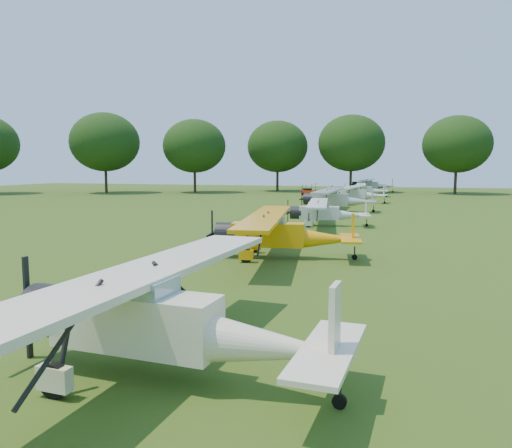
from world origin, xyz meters
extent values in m
plane|color=#2E4912|center=(0.00, 0.00, 0.00)|extent=(160.00, 160.00, 0.00)
cylinder|color=black|center=(14.28, 56.21, 2.25)|extent=(0.44, 0.44, 4.51)
ellipsoid|color=black|center=(14.28, 56.21, 7.77)|extent=(10.52, 10.52, 8.94)
cylinder|color=black|center=(-2.12, 56.74, 2.37)|extent=(0.44, 0.44, 4.74)
ellipsoid|color=black|center=(-2.12, 56.74, 8.16)|extent=(11.05, 11.05, 9.39)
cylinder|color=black|center=(-14.75, 56.54, 2.24)|extent=(0.44, 0.44, 4.49)
ellipsoid|color=black|center=(-14.75, 56.54, 7.73)|extent=(10.47, 10.47, 8.90)
cylinder|color=black|center=(-26.90, 48.50, 2.22)|extent=(0.44, 0.44, 4.44)
ellipsoid|color=black|center=(-26.90, 48.50, 7.65)|extent=(10.36, 10.36, 8.80)
cylinder|color=black|center=(-40.16, 42.92, 2.39)|extent=(0.44, 0.44, 4.77)
ellipsoid|color=black|center=(-40.16, 42.92, 8.22)|extent=(11.14, 11.14, 9.47)
cube|color=#F2E7C8|center=(1.15, -19.32, 1.19)|extent=(3.69, 1.29, 1.19)
cone|color=#F2E7C8|center=(4.21, -19.50, 1.02)|extent=(3.24, 1.21, 1.02)
cube|color=#8CA5B2|center=(1.03, -19.31, 1.82)|extent=(1.88, 1.15, 0.62)
cylinder|color=black|center=(-1.01, -19.19, 1.19)|extent=(1.09, 1.24, 1.18)
cube|color=black|center=(-1.75, -19.15, 1.19)|extent=(0.08, 0.14, 2.39)
cube|color=#F2E7C8|center=(1.03, -19.31, 2.10)|extent=(2.36, 12.12, 0.16)
cube|color=#F2E7C8|center=(5.34, -19.57, 1.59)|extent=(0.15, 0.63, 1.48)
cube|color=#F2E7C8|center=(5.23, -19.56, 1.08)|extent=(1.15, 3.23, 0.10)
cylinder|color=black|center=(0.15, -20.69, 0.34)|extent=(0.69, 0.22, 0.68)
cylinder|color=black|center=(0.32, -17.85, 0.34)|extent=(0.69, 0.22, 0.68)
cylinder|color=black|center=(5.46, -19.58, 0.14)|extent=(0.28, 0.11, 0.27)
cube|color=#F19E0A|center=(0.27, -5.38, 1.14)|extent=(3.58, 1.54, 1.14)
cone|color=#F19E0A|center=(3.16, -4.94, 0.97)|extent=(3.14, 1.42, 0.97)
cube|color=#8CA5B2|center=(0.17, -5.40, 1.73)|extent=(1.86, 1.24, 0.60)
cylinder|color=black|center=(-1.76, -5.69, 1.14)|extent=(1.13, 1.26, 1.13)
cube|color=black|center=(-2.45, -5.80, 1.14)|extent=(0.08, 0.14, 2.27)
cube|color=#F19E0A|center=(0.17, -5.40, 2.00)|extent=(3.27, 11.57, 0.15)
cube|color=#F19E0A|center=(4.23, -4.78, 1.51)|extent=(0.20, 0.60, 1.41)
cube|color=#F19E0A|center=(4.13, -4.80, 1.03)|extent=(1.36, 3.13, 0.10)
cylinder|color=black|center=(-0.38, -6.85, 0.32)|extent=(0.67, 0.27, 0.65)
cylinder|color=black|center=(-0.78, -4.18, 0.32)|extent=(0.67, 0.27, 0.65)
cylinder|color=black|center=(4.34, -4.77, 0.13)|extent=(0.27, 0.12, 0.26)
cube|color=silver|center=(0.53, 8.18, 0.96)|extent=(3.01, 1.26, 0.96)
cone|color=silver|center=(2.96, 8.52, 0.82)|extent=(2.64, 1.16, 0.82)
cube|color=#8CA5B2|center=(0.44, 8.17, 1.46)|extent=(1.56, 1.03, 0.50)
cylinder|color=black|center=(-1.19, 7.94, 0.96)|extent=(0.94, 1.05, 0.95)
cube|color=black|center=(-1.78, 7.86, 0.96)|extent=(0.07, 0.12, 1.91)
cube|color=silver|center=(0.44, 8.17, 1.69)|extent=(2.64, 9.75, 0.13)
cube|color=silver|center=(3.87, 8.65, 1.28)|extent=(0.16, 0.51, 1.18)
cube|color=silver|center=(3.78, 8.63, 0.87)|extent=(1.12, 2.63, 0.08)
cylinder|color=black|center=(-0.04, 6.95, 0.27)|extent=(0.56, 0.22, 0.55)
cylinder|color=black|center=(-0.35, 9.21, 0.27)|extent=(0.56, 0.22, 0.55)
cylinder|color=black|center=(3.96, 8.66, 0.11)|extent=(0.23, 0.10, 0.22)
cube|color=silver|center=(-0.41, 20.43, 1.15)|extent=(3.52, 1.05, 1.15)
cone|color=silver|center=(2.56, 20.43, 0.99)|extent=(3.08, 1.00, 0.99)
cube|color=#8CA5B2|center=(-0.52, 20.43, 1.76)|extent=(1.76, 1.01, 0.60)
cylinder|color=black|center=(-2.50, 20.44, 1.15)|extent=(0.99, 1.15, 1.14)
cube|color=black|center=(-3.21, 20.44, 1.15)|extent=(0.07, 0.13, 2.31)
cube|color=silver|center=(-0.52, 20.43, 2.03)|extent=(1.62, 11.65, 0.15)
cube|color=silver|center=(3.66, 20.42, 1.54)|extent=(0.11, 0.60, 1.43)
cube|color=silver|center=(3.55, 20.42, 1.04)|extent=(0.94, 3.08, 0.10)
cylinder|color=black|center=(-1.29, 19.06, 0.33)|extent=(0.66, 0.18, 0.66)
cylinder|color=black|center=(-1.28, 21.81, 0.33)|extent=(0.66, 0.18, 0.66)
cylinder|color=black|center=(3.77, 20.42, 0.13)|extent=(0.26, 0.09, 0.26)
cube|color=silver|center=(0.58, 32.83, 1.05)|extent=(3.27, 1.28, 1.05)
cone|color=silver|center=(3.25, 32.54, 0.90)|extent=(2.87, 1.18, 0.90)
cube|color=#8CA5B2|center=(0.48, 32.84, 1.60)|extent=(1.68, 1.08, 0.55)
cylinder|color=black|center=(-1.31, 33.02, 1.05)|extent=(1.00, 1.13, 1.04)
cube|color=black|center=(-1.95, 33.09, 1.05)|extent=(0.07, 0.13, 2.09)
cube|color=silver|center=(0.48, 32.84, 1.84)|extent=(2.55, 10.66, 0.14)
cube|color=silver|center=(4.24, 32.44, 1.40)|extent=(0.16, 0.56, 1.30)
cube|color=silver|center=(4.14, 32.45, 0.95)|extent=(1.14, 2.87, 0.09)
cylinder|color=black|center=(-0.35, 31.67, 0.30)|extent=(0.61, 0.22, 0.60)
cylinder|color=black|center=(-0.09, 34.15, 0.30)|extent=(0.61, 0.22, 0.60)
cylinder|color=black|center=(4.34, 32.43, 0.12)|extent=(0.25, 0.10, 0.24)
cube|color=silver|center=(0.66, 44.82, 0.97)|extent=(3.00, 1.07, 0.97)
cone|color=silver|center=(3.14, 44.98, 0.83)|extent=(2.63, 1.00, 0.83)
cube|color=#8CA5B2|center=(0.56, 44.81, 1.47)|extent=(1.53, 0.94, 0.51)
cylinder|color=black|center=(-1.09, 44.71, 0.97)|extent=(0.89, 1.01, 0.96)
cube|color=black|center=(-1.69, 44.67, 0.97)|extent=(0.06, 0.11, 1.94)
cube|color=silver|center=(0.56, 44.81, 1.71)|extent=(1.97, 9.84, 0.13)
cube|color=silver|center=(4.06, 45.04, 1.29)|extent=(0.13, 0.51, 1.20)
cube|color=silver|center=(3.97, 45.04, 0.88)|extent=(0.95, 2.63, 0.08)
cylinder|color=black|center=(-0.01, 43.62, 0.28)|extent=(0.56, 0.18, 0.55)
cylinder|color=black|center=(-0.16, 45.92, 0.28)|extent=(0.56, 0.18, 0.55)
cylinder|color=black|center=(4.15, 45.05, 0.11)|extent=(0.23, 0.09, 0.22)
cube|color=silver|center=(0.58, 58.53, 1.15)|extent=(3.53, 1.11, 1.15)
cone|color=silver|center=(3.54, 58.47, 0.99)|extent=(3.09, 1.05, 0.99)
cube|color=#8CA5B2|center=(0.47, 58.53, 1.75)|extent=(1.77, 1.04, 0.60)
cylinder|color=black|center=(-1.50, 58.57, 1.15)|extent=(1.01, 1.16, 1.14)
cube|color=black|center=(-2.21, 58.59, 1.15)|extent=(0.07, 0.13, 2.30)
cube|color=silver|center=(0.47, 58.53, 2.03)|extent=(1.82, 11.65, 0.15)
cube|color=silver|center=(4.64, 58.45, 1.53)|extent=(0.12, 0.60, 1.42)
cube|color=silver|center=(4.53, 58.45, 1.04)|extent=(0.99, 3.09, 0.10)
cylinder|color=black|center=(-0.32, 57.18, 0.33)|extent=(0.66, 0.19, 0.66)
cylinder|color=black|center=(-0.27, 59.92, 0.33)|extent=(0.66, 0.19, 0.66)
cylinder|color=black|center=(4.75, 58.45, 0.13)|extent=(0.26, 0.09, 0.26)
cube|color=#AC240C|center=(-7.19, 45.83, 0.43)|extent=(2.40, 1.85, 0.68)
cube|color=black|center=(-7.46, 45.93, 0.82)|extent=(1.19, 1.30, 0.43)
cube|color=silver|center=(-7.19, 45.83, 1.76)|extent=(2.35, 1.90, 0.08)
cylinder|color=black|center=(-8.08, 45.53, 0.21)|extent=(0.45, 0.28, 0.42)
cylinder|color=black|center=(-7.65, 46.65, 0.21)|extent=(0.45, 0.28, 0.42)
cylinder|color=black|center=(-6.73, 45.01, 0.21)|extent=(0.45, 0.28, 0.42)
cylinder|color=black|center=(-6.30, 46.12, 0.21)|extent=(0.45, 0.28, 0.42)
camera|label=1|loc=(6.45, -28.35, 4.44)|focal=35.00mm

